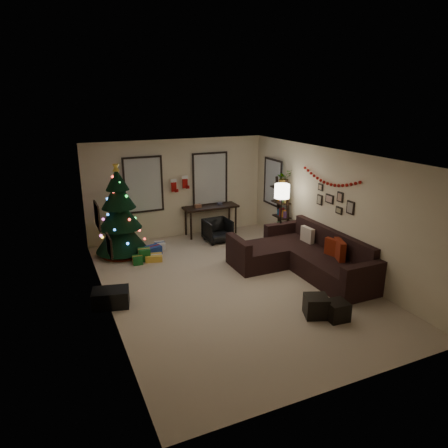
{
  "coord_description": "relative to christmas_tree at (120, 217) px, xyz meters",
  "views": [
    {
      "loc": [
        -3.36,
        -7.12,
        3.81
      ],
      "look_at": [
        0.1,
        0.6,
        1.15
      ],
      "focal_mm": 32.97,
      "sensor_mm": 36.0,
      "label": 1
    }
  ],
  "objects": [
    {
      "name": "wall_front",
      "position": [
        1.76,
        -6.17,
        0.38
      ],
      "size": [
        5.0,
        0.0,
        5.0
      ],
      "primitive_type": "plane",
      "rotation": [
        -1.57,
        0.0,
        0.0
      ],
      "color": "beige",
      "rests_on": "floor"
    },
    {
      "name": "stocking_left",
      "position": [
        1.61,
        0.68,
        0.51
      ],
      "size": [
        0.2,
        0.05,
        0.36
      ],
      "color": "#990F0C",
      "rests_on": "wall_back"
    },
    {
      "name": "floor_lamp",
      "position": [
        3.71,
        -1.42,
        0.48
      ],
      "size": [
        0.37,
        0.37,
        1.74
      ],
      "rotation": [
        0.0,
        0.0,
        0.08
      ],
      "color": "black",
      "rests_on": "floor"
    },
    {
      "name": "potted_plant",
      "position": [
        4.06,
        -0.93,
        0.87
      ],
      "size": [
        0.57,
        0.51,
        0.55
      ],
      "primitive_type": "imported",
      "rotation": [
        0.0,
        0.0,
        0.18
      ],
      "color": "#4C4C4C",
      "rests_on": "bookshelf"
    },
    {
      "name": "art_abstract",
      "position": [
        -0.72,
        -3.15,
        0.44
      ],
      "size": [
        0.04,
        0.45,
        0.35
      ],
      "color": "black",
      "rests_on": "wall_left"
    },
    {
      "name": "pillow_cream",
      "position": [
        3.97,
        -2.2,
        -0.34
      ],
      "size": [
        0.13,
        0.4,
        0.4
      ],
      "primitive_type": "cube",
      "rotation": [
        0.0,
        0.0,
        0.05
      ],
      "color": "beige",
      "rests_on": "sofa"
    },
    {
      "name": "christmas_tree",
      "position": [
        0.0,
        0.0,
        0.0
      ],
      "size": [
        1.26,
        1.26,
        2.35
      ],
      "rotation": [
        0.0,
        0.0,
        0.36
      ],
      "color": "black",
      "rests_on": "floor"
    },
    {
      "name": "desk_chair",
      "position": [
        2.55,
        -0.1,
        -0.66
      ],
      "size": [
        0.64,
        0.6,
        0.63
      ],
      "primitive_type": "imported",
      "rotation": [
        0.0,
        0.0,
        0.04
      ],
      "color": "black",
      "rests_on": "floor"
    },
    {
      "name": "ceiling",
      "position": [
        1.76,
        -2.67,
        1.73
      ],
      "size": [
        7.0,
        7.0,
        0.0
      ],
      "primitive_type": "plane",
      "rotation": [
        3.14,
        0.0,
        0.0
      ],
      "color": "white",
      "rests_on": "floor"
    },
    {
      "name": "garland",
      "position": [
        4.21,
        -2.56,
        1.06
      ],
      "size": [
        0.08,
        1.9,
        0.3
      ],
      "primitive_type": null,
      "color": "#A5140C",
      "rests_on": "wall_right"
    },
    {
      "name": "sofa",
      "position": [
        3.56,
        -2.66,
        -0.67
      ],
      "size": [
        2.14,
        3.09,
        0.93
      ],
      "color": "black",
      "rests_on": "floor"
    },
    {
      "name": "window_back_left",
      "position": [
        0.81,
        0.8,
        0.58
      ],
      "size": [
        1.05,
        0.06,
        1.5
      ],
      "color": "#728CB2",
      "rests_on": "wall_back"
    },
    {
      "name": "pillow_red_a",
      "position": [
        3.97,
        -3.36,
        -0.33
      ],
      "size": [
        0.31,
        0.5,
        0.49
      ],
      "primitive_type": "cube",
      "rotation": [
        0.0,
        0.0,
        -0.39
      ],
      "color": "maroon",
      "rests_on": "sofa"
    },
    {
      "name": "art_map",
      "position": [
        -0.72,
        -1.79,
        0.6
      ],
      "size": [
        0.04,
        0.6,
        0.5
      ],
      "color": "black",
      "rests_on": "wall_left"
    },
    {
      "name": "presents",
      "position": [
        0.43,
        -0.42,
        -0.86
      ],
      "size": [
        1.5,
        1.01,
        0.3
      ],
      "rotation": [
        0.0,
        0.0,
        0.17
      ],
      "color": "#14591E",
      "rests_on": "floor"
    },
    {
      "name": "storage_bin",
      "position": [
        -0.71,
        -2.58,
        -0.81
      ],
      "size": [
        0.75,
        0.59,
        0.33
      ],
      "primitive_type": "cube",
      "rotation": [
        0.0,
        0.0,
        -0.23
      ],
      "color": "black",
      "rests_on": "floor"
    },
    {
      "name": "wall_left",
      "position": [
        -0.74,
        -2.67,
        0.38
      ],
      "size": [
        0.0,
        7.0,
        7.0
      ],
      "primitive_type": "plane",
      "rotation": [
        1.57,
        0.0,
        1.57
      ],
      "color": "beige",
      "rests_on": "floor"
    },
    {
      "name": "desk",
      "position": [
        2.62,
        0.55,
        -0.24
      ],
      "size": [
        1.54,
        0.55,
        0.83
      ],
      "color": "black",
      "rests_on": "floor"
    },
    {
      "name": "window_right_wall",
      "position": [
        4.23,
        -0.12,
        0.53
      ],
      "size": [
        0.06,
        0.9,
        1.3
      ],
      "color": "#728CB2",
      "rests_on": "wall_right"
    },
    {
      "name": "gallery",
      "position": [
        4.24,
        -2.75,
        0.6
      ],
      "size": [
        0.03,
        1.25,
        0.54
      ],
      "color": "black",
      "rests_on": "wall_right"
    },
    {
      "name": "wall_right",
      "position": [
        4.26,
        -2.67,
        0.38
      ],
      "size": [
        0.0,
        7.0,
        7.0
      ],
      "primitive_type": "plane",
      "rotation": [
        1.57,
        0.0,
        -1.57
      ],
      "color": "beige",
      "rests_on": "floor"
    },
    {
      "name": "ottoman_far",
      "position": [
        2.86,
        -4.71,
        -0.8
      ],
      "size": [
        0.39,
        0.39,
        0.34
      ],
      "primitive_type": "cube",
      "rotation": [
        0.0,
        0.0,
        -0.1
      ],
      "color": "black",
      "rests_on": "floor"
    },
    {
      "name": "pillow_red_b",
      "position": [
        3.97,
        -3.17,
        -0.33
      ],
      "size": [
        0.21,
        0.42,
        0.41
      ],
      "primitive_type": "cube",
      "rotation": [
        0.0,
        0.0,
        0.26
      ],
      "color": "maroon",
      "rests_on": "sofa"
    },
    {
      "name": "floor",
      "position": [
        1.76,
        -2.67,
        -0.97
      ],
      "size": [
        7.0,
        7.0,
        0.0
      ],
      "primitive_type": "plane",
      "color": "#C0AA91",
      "rests_on": "ground"
    },
    {
      "name": "bookshelf",
      "position": [
        4.06,
        -0.92,
        -0.11
      ],
      "size": [
        0.3,
        0.53,
        1.78
      ],
      "color": "black",
      "rests_on": "floor"
    },
    {
      "name": "window_back_right",
      "position": [
        2.71,
        0.8,
        0.58
      ],
      "size": [
        1.05,
        0.06,
        1.5
      ],
      "color": "#728CB2",
      "rests_on": "wall_back"
    },
    {
      "name": "stocking_right",
      "position": [
        1.94,
        0.71,
        0.57
      ],
      "size": [
        0.2,
        0.05,
        0.36
      ],
      "color": "#990F0C",
      "rests_on": "wall_back"
    },
    {
      "name": "ottoman_near",
      "position": [
        2.6,
        -4.46,
        -0.78
      ],
      "size": [
        0.52,
        0.52,
        0.38
      ],
      "primitive_type": "cube",
      "rotation": [
        0.0,
        0.0,
        -0.38
      ],
      "color": "black",
      "rests_on": "floor"
    },
    {
      "name": "wall_back",
      "position": [
        1.76,
        0.83,
        0.38
      ],
      "size": [
        5.0,
        0.0,
        5.0
      ],
      "primitive_type": "plane",
      "rotation": [
        1.57,
        0.0,
        0.0
      ],
      "color": "beige",
      "rests_on": "floor"
    }
  ]
}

